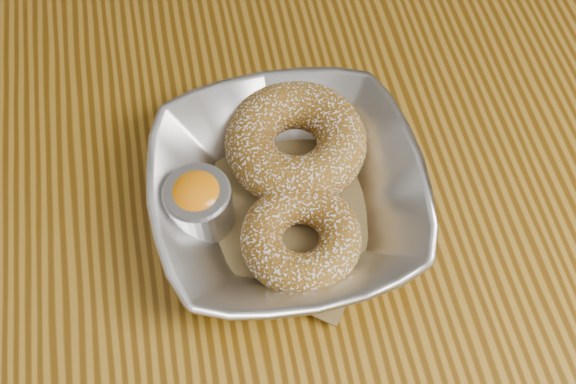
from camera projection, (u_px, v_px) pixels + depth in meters
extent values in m
cube|color=brown|center=(255.00, 244.00, 0.54)|extent=(1.20, 0.80, 0.04)
cube|color=#543A14|center=(560.00, 93.00, 1.08)|extent=(0.06, 0.06, 0.71)
imported|color=#B2B5BA|center=(288.00, 195.00, 0.51)|extent=(0.20, 0.20, 0.05)
cube|color=brown|center=(288.00, 205.00, 0.52)|extent=(0.20, 0.20, 0.00)
torus|color=brown|center=(296.00, 142.00, 0.52)|extent=(0.12, 0.12, 0.04)
torus|color=brown|center=(301.00, 238.00, 0.49)|extent=(0.09, 0.09, 0.03)
cylinder|color=#B2B5BA|center=(200.00, 206.00, 0.50)|extent=(0.05, 0.05, 0.04)
cylinder|color=gray|center=(199.00, 203.00, 0.49)|extent=(0.05, 0.05, 0.04)
ellipsoid|color=orange|center=(197.00, 196.00, 0.48)|extent=(0.04, 0.04, 0.03)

